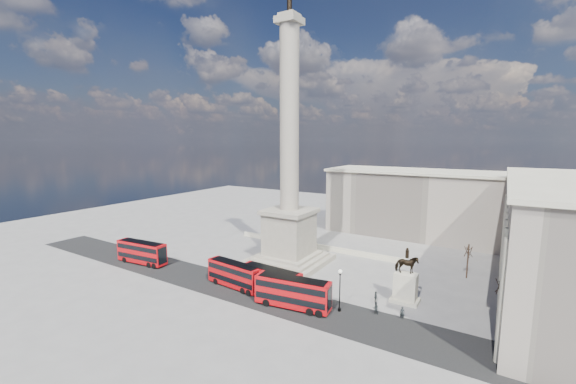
# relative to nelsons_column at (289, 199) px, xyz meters

# --- Properties ---
(ground) EXTENTS (180.00, 180.00, 0.00)m
(ground) POSITION_rel_nelsons_column_xyz_m (0.00, -5.00, -12.92)
(ground) COLOR gray
(ground) RESTS_ON ground
(asphalt_road) EXTENTS (120.00, 9.00, 0.01)m
(asphalt_road) POSITION_rel_nelsons_column_xyz_m (5.00, -15.00, -12.91)
(asphalt_road) COLOR #242424
(asphalt_road) RESTS_ON ground
(nelsons_column) EXTENTS (14.00, 14.00, 49.85)m
(nelsons_column) POSITION_rel_nelsons_column_xyz_m (0.00, 0.00, 0.00)
(nelsons_column) COLOR #A39B88
(nelsons_column) RESTS_ON ground
(balustrade_wall) EXTENTS (40.00, 0.60, 1.10)m
(balustrade_wall) POSITION_rel_nelsons_column_xyz_m (0.00, 11.00, -12.37)
(balustrade_wall) COLOR beige
(balustrade_wall) RESTS_ON ground
(building_northeast) EXTENTS (51.00, 17.00, 16.60)m
(building_northeast) POSITION_rel_nelsons_column_xyz_m (20.00, 35.00, -4.59)
(building_northeast) COLOR beige
(building_northeast) RESTS_ON ground
(red_bus_a) EXTENTS (10.53, 3.33, 4.20)m
(red_bus_a) POSITION_rel_nelsons_column_xyz_m (-1.43, -14.84, -10.72)
(red_bus_a) COLOR red
(red_bus_a) RESTS_ON ground
(red_bus_b) EXTENTS (10.52, 2.84, 4.23)m
(red_bus_b) POSITION_rel_nelsons_column_xyz_m (5.17, -13.88, -10.70)
(red_bus_b) COLOR red
(red_bus_b) RESTS_ON ground
(red_bus_c) EXTENTS (11.38, 4.01, 4.52)m
(red_bus_c) POSITION_rel_nelsons_column_xyz_m (10.41, -16.01, -10.55)
(red_bus_c) COLOR red
(red_bus_c) RESTS_ON ground
(red_bus_e) EXTENTS (11.10, 3.58, 4.42)m
(red_bus_e) POSITION_rel_nelsons_column_xyz_m (-24.36, -15.65, -10.60)
(red_bus_e) COLOR red
(red_bus_e) RESTS_ON ground
(victorian_lamp) EXTENTS (0.53, 0.53, 6.19)m
(victorian_lamp) POSITION_rel_nelsons_column_xyz_m (16.57, -13.45, -9.27)
(victorian_lamp) COLOR black
(victorian_lamp) RESTS_ON ground
(equestrian_statue) EXTENTS (4.04, 3.03, 8.41)m
(equestrian_statue) POSITION_rel_nelsons_column_xyz_m (23.76, -5.47, -9.99)
(equestrian_statue) COLOR beige
(equestrian_statue) RESTS_ON ground
(bare_tree_near) EXTENTS (1.59, 1.59, 6.98)m
(bare_tree_near) POSITION_rel_nelsons_column_xyz_m (35.93, -5.68, -7.42)
(bare_tree_near) COLOR #332319
(bare_tree_near) RESTS_ON ground
(bare_tree_mid) EXTENTS (1.79, 1.79, 6.79)m
(bare_tree_mid) POSITION_rel_nelsons_column_xyz_m (38.98, -5.51, -7.57)
(bare_tree_mid) COLOR #332319
(bare_tree_mid) RESTS_ON ground
(bare_tree_far) EXTENTS (1.59, 1.59, 6.50)m
(bare_tree_far) POSITION_rel_nelsons_column_xyz_m (30.78, 9.64, -7.80)
(bare_tree_far) COLOR #332319
(bare_tree_far) RESTS_ON ground
(pedestrian_walking) EXTENTS (0.67, 0.45, 1.79)m
(pedestrian_walking) POSITION_rel_nelsons_column_xyz_m (24.74, -11.11, -12.02)
(pedestrian_walking) COLOR black
(pedestrian_walking) RESTS_ON ground
(pedestrian_standing) EXTENTS (1.01, 0.93, 1.69)m
(pedestrian_standing) POSITION_rel_nelsons_column_xyz_m (21.17, -11.50, -12.07)
(pedestrian_standing) COLOR black
(pedestrian_standing) RESTS_ON ground
(pedestrian_crossing) EXTENTS (0.77, 1.14, 1.80)m
(pedestrian_crossing) POSITION_rel_nelsons_column_xyz_m (20.13, -8.20, -12.02)
(pedestrian_crossing) COLOR black
(pedestrian_crossing) RESTS_ON ground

